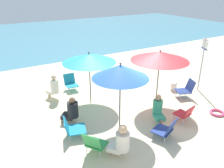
{
  "coord_description": "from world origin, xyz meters",
  "views": [
    {
      "loc": [
        -4.45,
        -5.37,
        3.9
      ],
      "look_at": [
        -0.74,
        1.0,
        0.7
      ],
      "focal_mm": 36.51,
      "sensor_mm": 36.0,
      "label": 1
    }
  ],
  "objects_px": {
    "beach_chair_b": "(71,82)",
    "person_b": "(121,141)",
    "beach_chair_c": "(94,143)",
    "umbrella_blue": "(120,71)",
    "beach_chair_d": "(186,89)",
    "beach_bag": "(174,86)",
    "umbrella_teal": "(89,58)",
    "person_c": "(71,111)",
    "person_a": "(158,109)",
    "person_d": "(54,87)",
    "beach_chair_e": "(166,129)",
    "beach_chair_a": "(185,113)",
    "warning_sign": "(203,57)",
    "umbrella_red": "(160,56)",
    "beach_chair_f": "(73,128)",
    "swim_ring": "(217,113)"
  },
  "relations": [
    {
      "from": "umbrella_red",
      "to": "person_a",
      "type": "relative_size",
      "value": 2.12
    },
    {
      "from": "umbrella_red",
      "to": "beach_chair_c",
      "type": "relative_size",
      "value": 2.86
    },
    {
      "from": "beach_chair_a",
      "to": "warning_sign",
      "type": "height_order",
      "value": "warning_sign"
    },
    {
      "from": "beach_chair_e",
      "to": "umbrella_red",
      "type": "bearing_deg",
      "value": -55.06
    },
    {
      "from": "beach_chair_b",
      "to": "beach_chair_e",
      "type": "relative_size",
      "value": 0.87
    },
    {
      "from": "beach_chair_b",
      "to": "person_b",
      "type": "relative_size",
      "value": 0.68
    },
    {
      "from": "umbrella_blue",
      "to": "person_d",
      "type": "relative_size",
      "value": 2.1
    },
    {
      "from": "umbrella_teal",
      "to": "beach_chair_b",
      "type": "bearing_deg",
      "value": 100.42
    },
    {
      "from": "umbrella_blue",
      "to": "beach_chair_d",
      "type": "bearing_deg",
      "value": 7.89
    },
    {
      "from": "umbrella_teal",
      "to": "beach_chair_f",
      "type": "relative_size",
      "value": 2.59
    },
    {
      "from": "beach_chair_e",
      "to": "swim_ring",
      "type": "xyz_separation_m",
      "value": [
        2.39,
        0.13,
        -0.27
      ]
    },
    {
      "from": "person_d",
      "to": "swim_ring",
      "type": "distance_m",
      "value": 5.74
    },
    {
      "from": "beach_chair_c",
      "to": "beach_bag",
      "type": "bearing_deg",
      "value": -11.54
    },
    {
      "from": "beach_chair_a",
      "to": "beach_chair_c",
      "type": "height_order",
      "value": "beach_chair_c"
    },
    {
      "from": "beach_chair_b",
      "to": "warning_sign",
      "type": "relative_size",
      "value": 0.29
    },
    {
      "from": "beach_chair_f",
      "to": "person_c",
      "type": "bearing_deg",
      "value": 87.8
    },
    {
      "from": "swim_ring",
      "to": "person_a",
      "type": "bearing_deg",
      "value": 163.89
    },
    {
      "from": "umbrella_red",
      "to": "person_c",
      "type": "bearing_deg",
      "value": 172.83
    },
    {
      "from": "beach_chair_f",
      "to": "beach_chair_b",
      "type": "bearing_deg",
      "value": 86.97
    },
    {
      "from": "beach_chair_c",
      "to": "beach_chair_b",
      "type": "bearing_deg",
      "value": 43.6
    },
    {
      "from": "umbrella_blue",
      "to": "beach_chair_b",
      "type": "height_order",
      "value": "umbrella_blue"
    },
    {
      "from": "umbrella_red",
      "to": "beach_bag",
      "type": "height_order",
      "value": "umbrella_red"
    },
    {
      "from": "umbrella_red",
      "to": "beach_chair_e",
      "type": "relative_size",
      "value": 2.8
    },
    {
      "from": "umbrella_red",
      "to": "umbrella_blue",
      "type": "distance_m",
      "value": 1.98
    },
    {
      "from": "warning_sign",
      "to": "beach_chair_c",
      "type": "bearing_deg",
      "value": -142.11
    },
    {
      "from": "beach_chair_b",
      "to": "person_b",
      "type": "height_order",
      "value": "person_b"
    },
    {
      "from": "beach_chair_b",
      "to": "person_b",
      "type": "bearing_deg",
      "value": -2.34
    },
    {
      "from": "beach_bag",
      "to": "beach_chair_e",
      "type": "bearing_deg",
      "value": -138.16
    },
    {
      "from": "beach_chair_b",
      "to": "beach_chair_c",
      "type": "distance_m",
      "value": 4.1
    },
    {
      "from": "umbrella_red",
      "to": "beach_chair_e",
      "type": "distance_m",
      "value": 2.49
    },
    {
      "from": "umbrella_red",
      "to": "beach_chair_b",
      "type": "bearing_deg",
      "value": 128.49
    },
    {
      "from": "umbrella_teal",
      "to": "person_b",
      "type": "bearing_deg",
      "value": -101.69
    },
    {
      "from": "beach_bag",
      "to": "beach_chair_f",
      "type": "bearing_deg",
      "value": -169.68
    },
    {
      "from": "beach_chair_d",
      "to": "beach_bag",
      "type": "relative_size",
      "value": 2.24
    },
    {
      "from": "beach_chair_b",
      "to": "person_b",
      "type": "distance_m",
      "value": 4.41
    },
    {
      "from": "beach_chair_c",
      "to": "warning_sign",
      "type": "bearing_deg",
      "value": -19.54
    },
    {
      "from": "person_c",
      "to": "person_a",
      "type": "bearing_deg",
      "value": -168.45
    },
    {
      "from": "beach_chair_c",
      "to": "person_b",
      "type": "bearing_deg",
      "value": -70.53
    },
    {
      "from": "person_a",
      "to": "beach_chair_b",
      "type": "bearing_deg",
      "value": -139.84
    },
    {
      "from": "beach_chair_d",
      "to": "beach_bag",
      "type": "bearing_deg",
      "value": -74.69
    },
    {
      "from": "warning_sign",
      "to": "swim_ring",
      "type": "relative_size",
      "value": 4.45
    },
    {
      "from": "warning_sign",
      "to": "beach_bag",
      "type": "relative_size",
      "value": 6.43
    },
    {
      "from": "umbrella_blue",
      "to": "person_a",
      "type": "height_order",
      "value": "umbrella_blue"
    },
    {
      "from": "beach_chair_a",
      "to": "person_d",
      "type": "distance_m",
      "value": 4.66
    },
    {
      "from": "umbrella_teal",
      "to": "beach_bag",
      "type": "bearing_deg",
      "value": -13.96
    },
    {
      "from": "beach_chair_f",
      "to": "person_c",
      "type": "xyz_separation_m",
      "value": [
        0.24,
        0.69,
        0.14
      ]
    },
    {
      "from": "umbrella_teal",
      "to": "beach_chair_c",
      "type": "bearing_deg",
      "value": -113.52
    },
    {
      "from": "beach_chair_f",
      "to": "beach_bag",
      "type": "distance_m",
      "value": 4.74
    },
    {
      "from": "person_d",
      "to": "beach_chair_e",
      "type": "bearing_deg",
      "value": 179.86
    },
    {
      "from": "umbrella_teal",
      "to": "beach_chair_a",
      "type": "xyz_separation_m",
      "value": [
        1.87,
        -2.74,
        -1.31
      ]
    }
  ]
}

